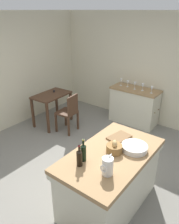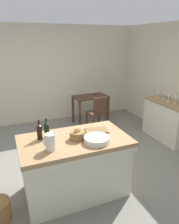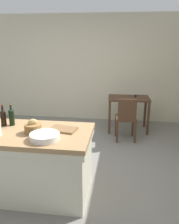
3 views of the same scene
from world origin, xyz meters
name	(u,v)px [view 2 (image 2 of 3)]	position (x,y,z in m)	size (l,w,h in m)	color
ground_plane	(79,165)	(0.00, 0.00, 0.00)	(6.76, 6.76, 0.00)	slate
wall_back	(46,75)	(0.00, 2.60, 1.30)	(5.32, 0.12, 2.60)	beige
island_table	(75,164)	(-0.29, -0.65, 0.48)	(1.53, 0.89, 0.89)	#99754C
side_cabinet	(167,120)	(2.26, 0.28, 0.45)	(0.52, 1.17, 0.90)	#99754C
writing_desk	(90,101)	(1.00, 1.85, 0.65)	(0.93, 0.60, 0.83)	#472D1E
wooden_chair	(98,113)	(0.95, 1.25, 0.50)	(0.44, 0.44, 0.91)	#472D1E
pitcher	(50,142)	(-0.66, -0.83, 1.00)	(0.17, 0.13, 0.26)	silver
wash_bowl	(97,139)	(-0.03, -0.86, 0.93)	(0.35, 0.35, 0.07)	silver
bread_basket	(77,135)	(-0.25, -0.67, 0.96)	(0.21, 0.21, 0.18)	olive
cutting_board	(97,131)	(0.11, -0.54, 0.90)	(0.34, 0.22, 0.02)	brown
wine_bottle_dark	(47,129)	(-0.63, -0.46, 1.01)	(0.07, 0.07, 0.30)	black
wine_bottle_amber	(39,132)	(-0.73, -0.48, 1.01)	(0.07, 0.07, 0.28)	black
wine_glass_left	(176,99)	(2.24, 0.10, 1.01)	(0.07, 0.07, 0.17)	white
wine_glass_middle	(169,97)	(2.21, 0.28, 1.02)	(0.07, 0.07, 0.17)	white
wine_glass_right	(164,95)	(2.27, 0.50, 1.00)	(0.07, 0.07, 0.15)	white
wine_glass_far_right	(158,92)	(2.26, 0.69, 1.02)	(0.07, 0.07, 0.18)	white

